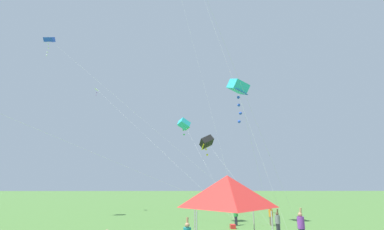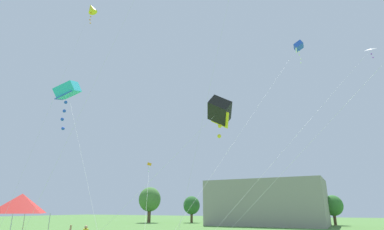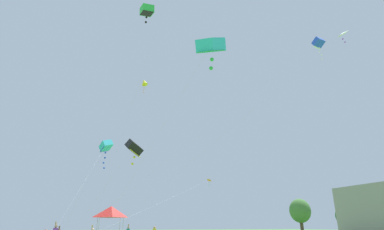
# 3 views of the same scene
# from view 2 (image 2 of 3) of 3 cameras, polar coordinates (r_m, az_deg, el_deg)

# --- Properties ---
(distant_building) EXTENTS (20.70, 11.79, 8.03)m
(distant_building) POSITION_cam_2_polar(r_m,az_deg,el_deg) (59.94, 13.99, -15.90)
(distant_building) COLOR gray
(distant_building) RESTS_ON ground
(tree_near_right) EXTENTS (5.03, 4.52, 7.59)m
(tree_near_right) POSITION_cam_2_polar(r_m,az_deg,el_deg) (70.30, -8.06, -15.65)
(tree_near_right) COLOR brown
(tree_near_right) RESTS_ON ground
(tree_far_right) EXTENTS (3.72, 3.35, 5.62)m
(tree_far_right) POSITION_cam_2_polar(r_m,az_deg,el_deg) (69.53, -0.08, -16.84)
(tree_far_right) COLOR brown
(tree_far_right) RESTS_ON ground
(tree_far_left) EXTENTS (3.58, 3.22, 5.40)m
(tree_far_left) POSITION_cam_2_polar(r_m,az_deg,el_deg) (64.52, 25.28, -15.34)
(tree_far_left) COLOR brown
(tree_far_left) RESTS_ON ground
(tree_far_centre) EXTENTS (3.58, 3.23, 5.41)m
(tree_far_centre) POSITION_cam_2_polar(r_m,az_deg,el_deg) (68.16, 12.59, -16.55)
(tree_far_centre) COLOR brown
(tree_far_centre) RESTS_ON ground
(festival_tent) EXTENTS (2.96, 2.96, 3.94)m
(festival_tent) POSITION_cam_2_polar(r_m,az_deg,el_deg) (23.94, -29.77, -14.42)
(festival_tent) COLOR #B7B7BC
(festival_tent) RESTS_ON ground
(kite_white_delta_0) EXTENTS (10.50, 17.90, 16.63)m
(kite_white_delta_0) POSITION_cam_2_polar(r_m,az_deg,el_deg) (30.91, 30.69, 10.45)
(kite_white_delta_0) COLOR silver
(kite_white_delta_0) RESTS_ON ground
(kite_blue_box_1) EXTENTS (4.34, 24.44, 21.00)m
(kite_blue_box_1) POSITION_cam_2_polar(r_m,az_deg,el_deg) (36.54, 19.63, 12.18)
(kite_blue_box_1) COLOR silver
(kite_blue_box_1) RESTS_ON ground
(kite_cyan_box_2) EXTENTS (9.19, 4.87, 10.62)m
(kite_cyan_box_2) POSITION_cam_2_polar(r_m,az_deg,el_deg) (19.98, -22.65, 4.21)
(kite_cyan_box_2) COLOR silver
(kite_cyan_box_2) RESTS_ON ground
(kite_orange_delta_4) EXTENTS (12.17, 17.50, 7.51)m
(kite_orange_delta_4) POSITION_cam_2_polar(r_m,az_deg,el_deg) (30.43, -8.15, -9.63)
(kite_orange_delta_4) COLOR silver
(kite_orange_delta_4) RESTS_ON ground
(kite_yellow_diamond_5) EXTENTS (5.43, 8.89, 20.75)m
(kite_yellow_diamond_5) POSITION_cam_2_polar(r_m,az_deg,el_deg) (29.93, -18.59, 18.64)
(kite_yellow_diamond_5) COLOR silver
(kite_yellow_diamond_5) RESTS_ON ground
(kite_black_box_8) EXTENTS (6.31, 5.38, 8.40)m
(kite_black_box_8) POSITION_cam_2_polar(r_m,az_deg,el_deg) (14.99, 5.26, 0.71)
(kite_black_box_8) COLOR silver
(kite_black_box_8) RESTS_ON ground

